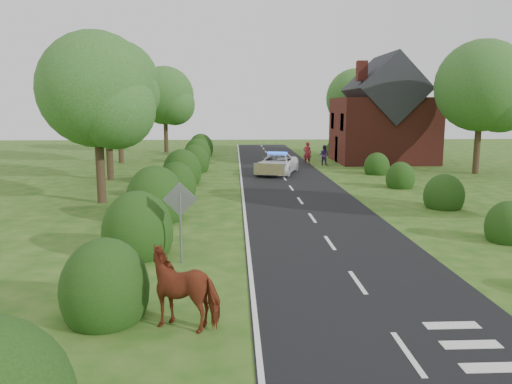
{
  "coord_description": "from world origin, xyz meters",
  "views": [
    {
      "loc": [
        -3.35,
        -12.9,
        4.77
      ],
      "look_at": [
        -2.47,
        7.27,
        1.3
      ],
      "focal_mm": 35.0,
      "sensor_mm": 36.0,
      "label": 1
    }
  ],
  "objects_px": {
    "pedestrian_purple": "(324,155)",
    "cow": "(186,292)",
    "police_van": "(277,164)",
    "road_sign": "(180,210)",
    "pedestrian_red": "(307,153)"
  },
  "relations": [
    {
      "from": "pedestrian_purple",
      "to": "cow",
      "type": "bearing_deg",
      "value": 110.34
    },
    {
      "from": "cow",
      "to": "police_van",
      "type": "height_order",
      "value": "police_van"
    },
    {
      "from": "road_sign",
      "to": "pedestrian_red",
      "type": "height_order",
      "value": "road_sign"
    },
    {
      "from": "road_sign",
      "to": "police_van",
      "type": "height_order",
      "value": "road_sign"
    },
    {
      "from": "pedestrian_purple",
      "to": "police_van",
      "type": "bearing_deg",
      "value": 86.32
    },
    {
      "from": "road_sign",
      "to": "cow",
      "type": "height_order",
      "value": "road_sign"
    },
    {
      "from": "pedestrian_red",
      "to": "pedestrian_purple",
      "type": "relative_size",
      "value": 1.12
    },
    {
      "from": "police_van",
      "to": "pedestrian_purple",
      "type": "xyz_separation_m",
      "value": [
        4.31,
        5.19,
        0.12
      ]
    },
    {
      "from": "road_sign",
      "to": "cow",
      "type": "xyz_separation_m",
      "value": [
        0.57,
        -4.38,
        -0.93
      ]
    },
    {
      "from": "road_sign",
      "to": "pedestrian_purple",
      "type": "bearing_deg",
      "value": 70.62
    },
    {
      "from": "cow",
      "to": "pedestrian_red",
      "type": "height_order",
      "value": "pedestrian_red"
    },
    {
      "from": "cow",
      "to": "pedestrian_purple",
      "type": "distance_m",
      "value": 31.21
    },
    {
      "from": "road_sign",
      "to": "police_van",
      "type": "xyz_separation_m",
      "value": [
        4.71,
        20.48,
        -0.94
      ]
    },
    {
      "from": "police_van",
      "to": "pedestrian_purple",
      "type": "bearing_deg",
      "value": 67.07
    },
    {
      "from": "pedestrian_red",
      "to": "cow",
      "type": "bearing_deg",
      "value": 76.74
    }
  ]
}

